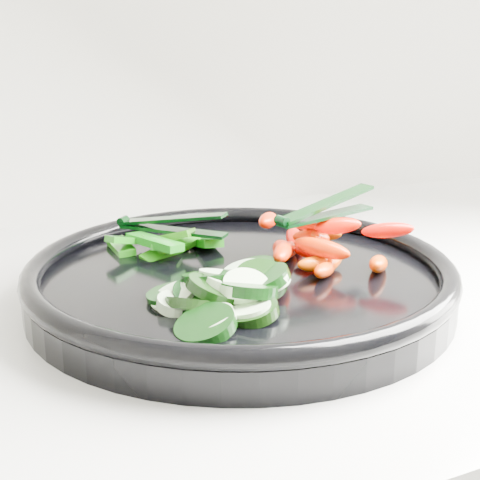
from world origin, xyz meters
name	(u,v)px	position (x,y,z in m)	size (l,w,h in m)	color
veggie_tray	(240,278)	(-0.67, 1.67, 0.95)	(0.41, 0.41, 0.04)	black
cucumber_pile	(218,293)	(-0.72, 1.61, 0.96)	(0.13, 0.13, 0.04)	black
carrot_pile	(316,242)	(-0.59, 1.67, 0.97)	(0.14, 0.15, 0.06)	#F64000
pepper_pile	(165,244)	(-0.71, 1.76, 0.96)	(0.11, 0.09, 0.04)	#1F700A
tong_carrot	(324,210)	(-0.59, 1.66, 1.00)	(0.11, 0.04, 0.02)	black
tong_pepper	(169,224)	(-0.70, 1.76, 0.98)	(0.09, 0.09, 0.02)	black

